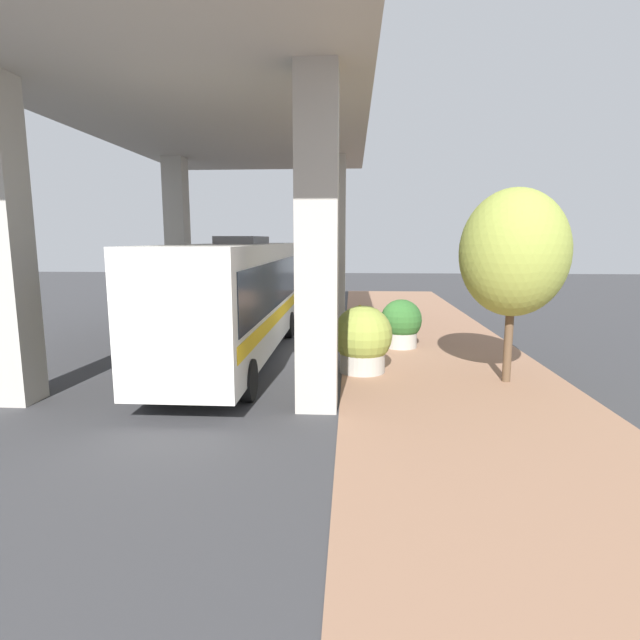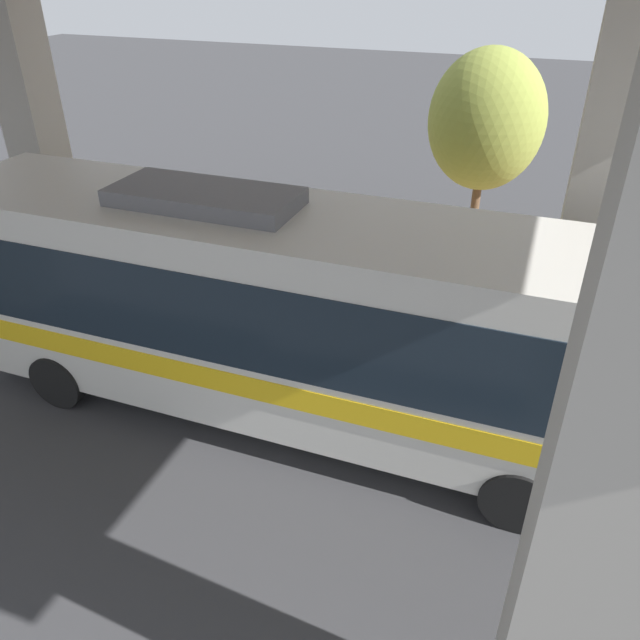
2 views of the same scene
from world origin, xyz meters
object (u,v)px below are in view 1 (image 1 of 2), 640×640
at_px(fire_hydrant, 360,317).
at_px(planter_front, 363,340).
at_px(bus, 236,294).
at_px(street_tree_near, 514,253).
at_px(planter_middle, 401,324).

bearing_deg(fire_hydrant, planter_front, 89.80).
bearing_deg(bus, planter_front, 162.33).
xyz_separation_m(fire_hydrant, planter_front, (0.02, 7.01, 0.43)).
bearing_deg(planter_front, street_tree_near, 168.75).
height_order(fire_hydrant, street_tree_near, street_tree_near).
bearing_deg(street_tree_near, fire_hydrant, -64.05).
xyz_separation_m(bus, planter_middle, (-5.28, -2.14, -1.23)).
bearing_deg(fire_hydrant, street_tree_near, 115.95).
distance_m(bus, planter_middle, 5.83).
relative_size(planter_front, street_tree_near, 0.38).
height_order(bus, fire_hydrant, bus).
relative_size(planter_middle, street_tree_near, 0.34).
height_order(planter_middle, street_tree_near, street_tree_near).
relative_size(fire_hydrant, planter_middle, 0.60).
height_order(planter_front, planter_middle, planter_front).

